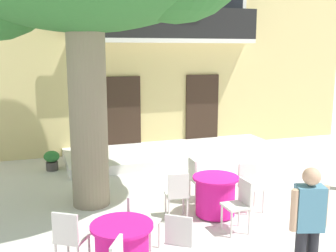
% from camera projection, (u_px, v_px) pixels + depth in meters
% --- Properties ---
extents(ground_plane, '(120.00, 120.00, 0.00)m').
position_uv_depth(ground_plane, '(244.00, 205.00, 8.10)').
color(ground_plane, silver).
extents(building_facade, '(13.00, 5.09, 7.50)m').
position_uv_depth(building_facade, '(145.00, 30.00, 13.87)').
color(building_facade, '#DBC67F').
rests_on(building_facade, ground).
extents(entrance_step_platform, '(6.23, 2.28, 0.25)m').
position_uv_depth(entrance_step_platform, '(176.00, 153.00, 11.64)').
color(entrance_step_platform, silver).
rests_on(entrance_step_platform, ground).
extents(cafe_table_near_tree, '(0.86, 0.86, 0.76)m').
position_uv_depth(cafe_table_near_tree, '(215.00, 195.00, 7.51)').
color(cafe_table_near_tree, '#DB1984').
rests_on(cafe_table_near_tree, ground).
extents(cafe_chair_near_tree_0, '(0.41, 0.41, 0.91)m').
position_uv_depth(cafe_chair_near_tree_0, '(197.00, 177.00, 8.16)').
color(cafe_chair_near_tree_0, silver).
rests_on(cafe_chair_near_tree_0, ground).
extents(cafe_chair_near_tree_1, '(0.45, 0.45, 0.91)m').
position_uv_depth(cafe_chair_near_tree_1, '(177.00, 192.00, 7.27)').
color(cafe_chair_near_tree_1, silver).
rests_on(cafe_chair_near_tree_1, ground).
extents(cafe_chair_near_tree_2, '(0.41, 0.41, 0.91)m').
position_uv_depth(cafe_chair_near_tree_2, '(240.00, 202.00, 6.82)').
color(cafe_chair_near_tree_2, silver).
rests_on(cafe_chair_near_tree_2, ground).
extents(cafe_chair_near_tree_3, '(0.41, 0.41, 0.91)m').
position_uv_depth(cafe_chair_near_tree_3, '(250.00, 183.00, 7.77)').
color(cafe_chair_near_tree_3, silver).
rests_on(cafe_chair_near_tree_3, ground).
extents(cafe_table_middle, '(0.86, 0.86, 0.76)m').
position_uv_depth(cafe_table_middle, '(122.00, 249.00, 5.48)').
color(cafe_table_middle, '#DB1984').
rests_on(cafe_table_middle, ground).
extents(cafe_chair_middle_0, '(0.55, 0.55, 0.91)m').
position_uv_depth(cafe_chair_middle_0, '(69.00, 236.00, 5.57)').
color(cafe_chair_middle_0, silver).
rests_on(cafe_chair_middle_0, ground).
extents(cafe_chair_middle_2, '(0.56, 0.56, 0.91)m').
position_uv_depth(cafe_chair_middle_2, '(176.00, 246.00, 5.29)').
color(cafe_chair_middle_2, silver).
rests_on(cafe_chair_middle_2, ground).
extents(cafe_chair_middle_3, '(0.56, 0.56, 0.91)m').
position_uv_depth(cafe_chair_middle_3, '(140.00, 218.00, 6.17)').
color(cafe_chair_middle_3, silver).
rests_on(cafe_chair_middle_3, ground).
extents(ground_planter_left, '(0.40, 0.40, 0.51)m').
position_uv_depth(ground_planter_left, '(52.00, 159.00, 10.36)').
color(ground_planter_left, '#47423D').
rests_on(ground_planter_left, ground).
extents(pedestrian_mid_plaza, '(0.53, 0.31, 1.70)m').
position_uv_depth(pedestrian_mid_plaza, '(308.00, 225.00, 4.91)').
color(pedestrian_mid_plaza, '#232328').
rests_on(pedestrian_mid_plaza, ground).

